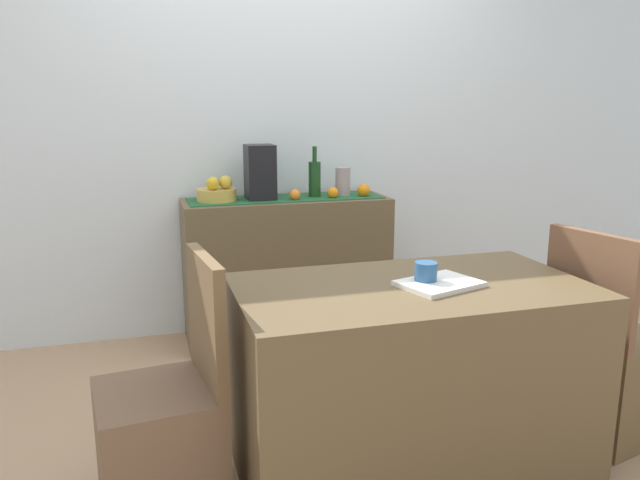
{
  "coord_description": "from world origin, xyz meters",
  "views": [
    {
      "loc": [
        -0.85,
        -2.54,
        1.39
      ],
      "look_at": [
        0.0,
        0.35,
        0.72
      ],
      "focal_mm": 34.45,
      "sensor_mm": 36.0,
      "label": 1
    }
  ],
  "objects_px": {
    "fruit_bowl": "(217,195)",
    "chair_near_window": "(164,439)",
    "coffee_maker": "(260,172)",
    "coffee_cup": "(426,274)",
    "sideboard_console": "(287,269)",
    "wine_bottle": "(315,178)",
    "dining_table": "(409,378)",
    "chair_by_corner": "(606,374)",
    "ceramic_vase": "(343,182)",
    "open_book": "(439,284)"
  },
  "relations": [
    {
      "from": "fruit_bowl",
      "to": "chair_near_window",
      "type": "xyz_separation_m",
      "value": [
        -0.39,
        -1.48,
        -0.62
      ]
    },
    {
      "from": "coffee_maker",
      "to": "coffee_cup",
      "type": "distance_m",
      "value": 1.54
    },
    {
      "from": "coffee_cup",
      "to": "coffee_maker",
      "type": "bearing_deg",
      "value": 102.05
    },
    {
      "from": "fruit_bowl",
      "to": "coffee_cup",
      "type": "relative_size",
      "value": 2.61
    },
    {
      "from": "sideboard_console",
      "to": "wine_bottle",
      "type": "relative_size",
      "value": 4.0
    },
    {
      "from": "wine_bottle",
      "to": "dining_table",
      "type": "xyz_separation_m",
      "value": [
        -0.05,
        -1.48,
        -0.59
      ]
    },
    {
      "from": "chair_by_corner",
      "to": "ceramic_vase",
      "type": "bearing_deg",
      "value": 114.88
    },
    {
      "from": "fruit_bowl",
      "to": "coffee_cup",
      "type": "xyz_separation_m",
      "value": [
        0.57,
        -1.49,
        -0.1
      ]
    },
    {
      "from": "wine_bottle",
      "to": "open_book",
      "type": "relative_size",
      "value": 1.07
    },
    {
      "from": "fruit_bowl",
      "to": "open_book",
      "type": "relative_size",
      "value": 0.8
    },
    {
      "from": "ceramic_vase",
      "to": "coffee_cup",
      "type": "distance_m",
      "value": 1.51
    },
    {
      "from": "open_book",
      "to": "fruit_bowl",
      "type": "bearing_deg",
      "value": 94.49
    },
    {
      "from": "wine_bottle",
      "to": "open_book",
      "type": "distance_m",
      "value": 1.54
    },
    {
      "from": "dining_table",
      "to": "wine_bottle",
      "type": "bearing_deg",
      "value": 88.07
    },
    {
      "from": "chair_by_corner",
      "to": "coffee_cup",
      "type": "bearing_deg",
      "value": -179.16
    },
    {
      "from": "wine_bottle",
      "to": "open_book",
      "type": "xyz_separation_m",
      "value": [
        0.04,
        -1.52,
        -0.21
      ]
    },
    {
      "from": "ceramic_vase",
      "to": "dining_table",
      "type": "bearing_deg",
      "value": -98.66
    },
    {
      "from": "dining_table",
      "to": "chair_near_window",
      "type": "relative_size",
      "value": 1.44
    },
    {
      "from": "coffee_maker",
      "to": "dining_table",
      "type": "xyz_separation_m",
      "value": [
        0.27,
        -1.48,
        -0.63
      ]
    },
    {
      "from": "fruit_bowl",
      "to": "sideboard_console",
      "type": "bearing_deg",
      "value": 0.0
    },
    {
      "from": "open_book",
      "to": "coffee_cup",
      "type": "height_order",
      "value": "coffee_cup"
    },
    {
      "from": "wine_bottle",
      "to": "coffee_maker",
      "type": "relative_size",
      "value": 0.95
    },
    {
      "from": "coffee_cup",
      "to": "chair_near_window",
      "type": "bearing_deg",
      "value": 178.88
    },
    {
      "from": "wine_bottle",
      "to": "chair_by_corner",
      "type": "relative_size",
      "value": 0.33
    },
    {
      "from": "sideboard_console",
      "to": "ceramic_vase",
      "type": "bearing_deg",
      "value": 0.0
    },
    {
      "from": "sideboard_console",
      "to": "chair_by_corner",
      "type": "bearing_deg",
      "value": -55.0
    },
    {
      "from": "fruit_bowl",
      "to": "dining_table",
      "type": "distance_m",
      "value": 1.65
    },
    {
      "from": "coffee_maker",
      "to": "chair_by_corner",
      "type": "bearing_deg",
      "value": -51.3
    },
    {
      "from": "ceramic_vase",
      "to": "open_book",
      "type": "relative_size",
      "value": 0.62
    },
    {
      "from": "ceramic_vase",
      "to": "coffee_cup",
      "type": "relative_size",
      "value": 2.01
    },
    {
      "from": "dining_table",
      "to": "coffee_cup",
      "type": "bearing_deg",
      "value": -20.65
    },
    {
      "from": "fruit_bowl",
      "to": "ceramic_vase",
      "type": "distance_m",
      "value": 0.75
    },
    {
      "from": "coffee_cup",
      "to": "chair_by_corner",
      "type": "relative_size",
      "value": 0.1
    },
    {
      "from": "wine_bottle",
      "to": "chair_by_corner",
      "type": "xyz_separation_m",
      "value": [
        0.86,
        -1.48,
        -0.69
      ]
    },
    {
      "from": "ceramic_vase",
      "to": "open_book",
      "type": "xyz_separation_m",
      "value": [
        -0.14,
        -1.52,
        -0.18
      ]
    },
    {
      "from": "sideboard_console",
      "to": "coffee_cup",
      "type": "xyz_separation_m",
      "value": [
        0.17,
        -1.49,
        0.36
      ]
    },
    {
      "from": "wine_bottle",
      "to": "dining_table",
      "type": "relative_size",
      "value": 0.23
    },
    {
      "from": "ceramic_vase",
      "to": "coffee_cup",
      "type": "height_order",
      "value": "ceramic_vase"
    },
    {
      "from": "coffee_maker",
      "to": "dining_table",
      "type": "bearing_deg",
      "value": -79.46
    },
    {
      "from": "ceramic_vase",
      "to": "coffee_cup",
      "type": "bearing_deg",
      "value": -96.91
    },
    {
      "from": "fruit_bowl",
      "to": "ceramic_vase",
      "type": "relative_size",
      "value": 1.3
    },
    {
      "from": "sideboard_console",
      "to": "coffee_maker",
      "type": "relative_size",
      "value": 3.8
    },
    {
      "from": "coffee_cup",
      "to": "chair_near_window",
      "type": "distance_m",
      "value": 1.09
    },
    {
      "from": "coffee_maker",
      "to": "ceramic_vase",
      "type": "height_order",
      "value": "coffee_maker"
    },
    {
      "from": "coffee_maker",
      "to": "dining_table",
      "type": "relative_size",
      "value": 0.24
    },
    {
      "from": "open_book",
      "to": "chair_by_corner",
      "type": "distance_m",
      "value": 0.96
    },
    {
      "from": "sideboard_console",
      "to": "chair_near_window",
      "type": "height_order",
      "value": "chair_near_window"
    },
    {
      "from": "dining_table",
      "to": "chair_by_corner",
      "type": "height_order",
      "value": "chair_by_corner"
    },
    {
      "from": "ceramic_vase",
      "to": "chair_by_corner",
      "type": "bearing_deg",
      "value": -65.12
    },
    {
      "from": "chair_near_window",
      "to": "ceramic_vase",
      "type": "bearing_deg",
      "value": 52.39
    }
  ]
}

